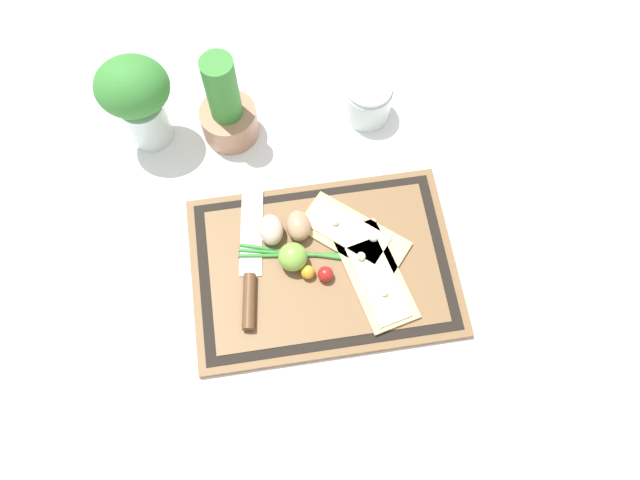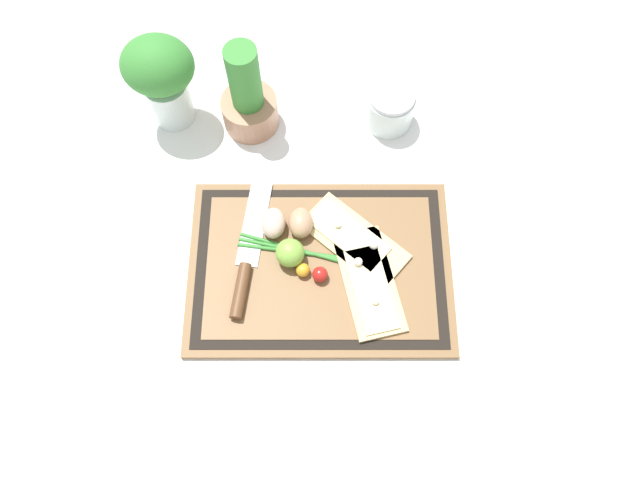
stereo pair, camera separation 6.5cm
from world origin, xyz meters
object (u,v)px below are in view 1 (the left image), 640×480
(pizza_slice_far, at_px, (352,234))
(egg_brown, at_px, (298,226))
(knife, at_px, (250,280))
(egg_pink, at_px, (271,230))
(pizza_slice_near, at_px, (375,276))
(cherry_tomato_red, at_px, (326,274))
(herb_pot, at_px, (227,110))
(lime, at_px, (293,257))
(sauce_jar, at_px, (367,102))
(cherry_tomato_yellow, at_px, (308,272))
(herb_glass, at_px, (136,97))

(pizza_slice_far, bearing_deg, egg_brown, 165.68)
(knife, xyz_separation_m, egg_pink, (0.05, 0.09, 0.01))
(pizza_slice_near, height_order, egg_brown, egg_brown)
(pizza_slice_far, height_order, knife, pizza_slice_far)
(cherry_tomato_red, distance_m, herb_pot, 0.37)
(lime, bearing_deg, sauce_jar, 58.33)
(pizza_slice_near, relative_size, cherry_tomato_yellow, 8.66)
(knife, height_order, sauce_jar, sauce_jar)
(pizza_slice_near, distance_m, lime, 0.15)
(pizza_slice_near, distance_m, herb_glass, 0.54)
(lime, bearing_deg, cherry_tomato_yellow, -50.45)
(cherry_tomato_red, height_order, cherry_tomato_yellow, cherry_tomato_red)
(knife, bearing_deg, cherry_tomato_red, -4.57)
(knife, xyz_separation_m, sauce_jar, (0.27, 0.33, 0.01))
(pizza_slice_near, distance_m, herb_pot, 0.42)
(pizza_slice_near, distance_m, cherry_tomato_yellow, 0.12)
(pizza_slice_far, relative_size, lime, 4.00)
(pizza_slice_far, height_order, cherry_tomato_red, cherry_tomato_red)
(lime, bearing_deg, herb_pot, 105.60)
(knife, height_order, egg_brown, egg_brown)
(knife, relative_size, lime, 5.25)
(egg_brown, height_order, herb_glass, herb_glass)
(herb_pot, xyz_separation_m, herb_glass, (-0.16, 0.02, 0.05))
(lime, xyz_separation_m, herb_pot, (-0.08, 0.30, 0.03))
(knife, bearing_deg, egg_brown, 41.01)
(pizza_slice_near, xyz_separation_m, sauce_jar, (0.05, 0.36, 0.02))
(cherry_tomato_red, bearing_deg, herb_pot, 112.12)
(lime, distance_m, herb_glass, 0.41)
(pizza_slice_far, xyz_separation_m, cherry_tomato_red, (-0.06, -0.07, 0.01))
(cherry_tomato_red, height_order, herb_glass, herb_glass)
(cherry_tomato_yellow, distance_m, herb_pot, 0.35)
(knife, distance_m, cherry_tomato_red, 0.13)
(pizza_slice_far, xyz_separation_m, lime, (-0.11, -0.04, 0.02))
(pizza_slice_far, bearing_deg, cherry_tomato_red, -129.90)
(pizza_slice_near, bearing_deg, pizza_slice_far, 107.13)
(cherry_tomato_red, distance_m, herb_glass, 0.47)
(egg_brown, bearing_deg, pizza_slice_far, -14.32)
(egg_brown, height_order, cherry_tomato_yellow, egg_brown)
(cherry_tomato_red, bearing_deg, sauce_jar, 68.33)
(sauce_jar, bearing_deg, lime, -121.67)
(sauce_jar, distance_m, herb_glass, 0.44)
(egg_pink, height_order, cherry_tomato_yellow, egg_pink)
(pizza_slice_near, xyz_separation_m, herb_glass, (-0.38, 0.37, 0.10))
(pizza_slice_far, distance_m, herb_glass, 0.47)
(egg_brown, height_order, cherry_tomato_red, egg_brown)
(pizza_slice_far, height_order, egg_pink, egg_pink)
(pizza_slice_far, xyz_separation_m, egg_pink, (-0.15, 0.02, 0.02))
(pizza_slice_near, relative_size, egg_brown, 3.71)
(sauce_jar, bearing_deg, egg_pink, -131.75)
(lime, xyz_separation_m, sauce_jar, (0.19, 0.31, -0.01))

